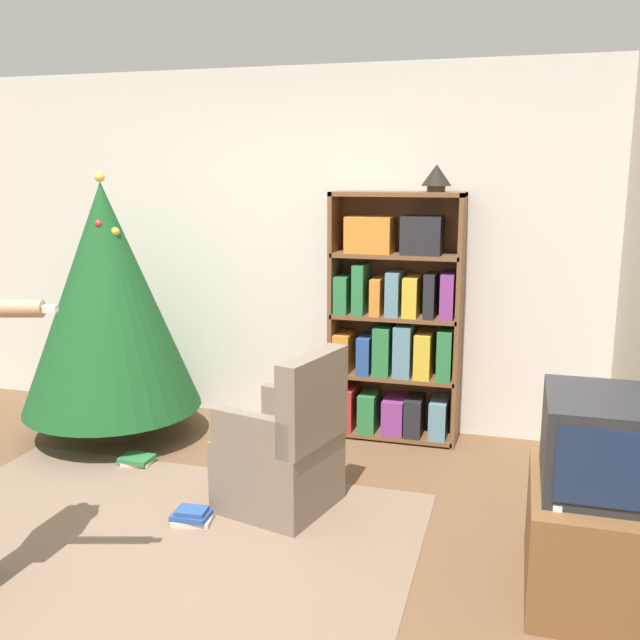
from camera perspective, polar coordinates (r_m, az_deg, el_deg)
name	(u,v)px	position (r m, az deg, el deg)	size (l,w,h in m)	color
ground_plane	(166,570)	(3.69, -12.23, -18.94)	(14.00, 14.00, 0.00)	brown
wall_back	(304,250)	(5.32, -1.29, 5.66)	(8.00, 0.10, 2.60)	silver
area_rug	(145,542)	(3.94, -13.80, -16.88)	(2.75, 1.91, 0.01)	#7F6651
bookshelf	(395,327)	(4.99, 6.01, -0.57)	(0.90, 0.33, 1.74)	brown
tv_stand	(587,539)	(3.55, 20.56, -16.07)	(0.51, 0.80, 0.51)	brown
television	(595,442)	(3.36, 21.14, -9.08)	(0.43, 0.60, 0.42)	#28282D
game_remote	(557,503)	(3.21, 18.43, -13.73)	(0.04, 0.12, 0.02)	white
christmas_tree	(107,298)	(5.16, -16.66, 1.67)	(1.24, 1.24, 1.87)	#4C3323
armchair	(285,454)	(4.06, -2.86, -10.63)	(0.69, 0.69, 0.92)	#7A6B5B
table_lamp	(437,176)	(4.85, 9.31, 11.28)	(0.20, 0.20, 0.18)	#473828
book_pile_near_tree	(137,460)	(4.87, -14.41, -10.80)	(0.21, 0.17, 0.05)	beige
book_pile_by_chair	(192,516)	(4.06, -10.21, -15.21)	(0.23, 0.18, 0.09)	beige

